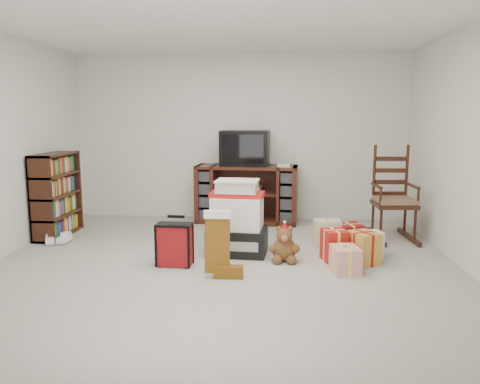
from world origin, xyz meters
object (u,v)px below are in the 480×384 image
at_px(red_suitcase, 175,244).
at_px(crt_television, 245,148).
at_px(sneaker_pair, 57,240).
at_px(rocking_chair, 393,206).
at_px(tv_stand, 247,194).
at_px(gift_pile, 237,222).
at_px(santa_figurine, 247,232).
at_px(mrs_claus_figurine, 216,222).
at_px(bookshelf, 57,196).
at_px(gift_cluster, 349,244).
at_px(teddy_bear, 284,246).

xyz_separation_m(red_suitcase, crt_television, (0.60, 2.17, 0.87)).
distance_m(red_suitcase, sneaker_pair, 1.81).
bearing_deg(rocking_chair, crt_television, 154.30).
height_order(tv_stand, gift_pile, tv_stand).
bearing_deg(sneaker_pair, gift_pile, -20.41).
bearing_deg(gift_pile, rocking_chair, 28.14).
xyz_separation_m(santa_figurine, mrs_claus_figurine, (-0.42, 0.38, 0.03)).
relative_size(bookshelf, mrs_claus_figurine, 1.69).
bearing_deg(rocking_chair, gift_cluster, -131.20).
xyz_separation_m(bookshelf, sneaker_pair, (0.17, -0.41, -0.48)).
relative_size(gift_pile, red_suitcase, 1.57).
bearing_deg(crt_television, mrs_claus_figurine, -100.77).
bearing_deg(santa_figurine, sneaker_pair, 177.62).
distance_m(red_suitcase, teddy_bear, 1.18).
relative_size(santa_figurine, crt_television, 0.78).
distance_m(santa_figurine, sneaker_pair, 2.38).
height_order(gift_pile, red_suitcase, gift_pile).
distance_m(rocking_chair, teddy_bear, 1.82).
distance_m(santa_figurine, mrs_claus_figurine, 0.56).
bearing_deg(tv_stand, crt_television, 135.37).
height_order(rocking_chair, santa_figurine, rocking_chair).
xyz_separation_m(bookshelf, mrs_claus_figurine, (2.13, -0.13, -0.28)).
bearing_deg(gift_cluster, teddy_bear, -162.05).
bearing_deg(teddy_bear, rocking_chair, 38.27).
height_order(gift_pile, gift_cluster, gift_pile).
height_order(teddy_bear, mrs_claus_figurine, mrs_claus_figurine).
xyz_separation_m(tv_stand, teddy_bear, (0.53, -1.89, -0.25)).
height_order(red_suitcase, santa_figurine, santa_figurine).
bearing_deg(crt_television, sneaker_pair, -144.20).
bearing_deg(rocking_chair, bookshelf, 179.35).
bearing_deg(sneaker_pair, crt_television, 18.21).
relative_size(bookshelf, gift_pile, 1.31).
bearing_deg(bookshelf, teddy_bear, -17.06).
relative_size(tv_stand, gift_cluster, 1.29).
xyz_separation_m(bookshelf, rocking_chair, (4.39, 0.20, -0.10)).
relative_size(teddy_bear, crt_television, 0.54).
distance_m(bookshelf, gift_pile, 2.53).
distance_m(tv_stand, gift_cluster, 2.10).
xyz_separation_m(red_suitcase, mrs_claus_figurine, (0.31, 1.02, 0.02)).
distance_m(mrs_claus_figurine, sneaker_pair, 1.99).
distance_m(tv_stand, mrs_claus_figurine, 1.17).
bearing_deg(red_suitcase, bookshelf, 150.76).
bearing_deg(santa_figurine, mrs_claus_figurine, 137.61).
height_order(red_suitcase, crt_television, crt_television).
distance_m(rocking_chair, gift_pile, 2.13).
bearing_deg(rocking_chair, sneaker_pair, -174.97).
xyz_separation_m(bookshelf, gift_cluster, (3.70, -0.68, -0.39)).
xyz_separation_m(tv_stand, gift_pile, (-0.01, -1.64, -0.06)).
relative_size(sneaker_pair, crt_television, 0.45).
relative_size(red_suitcase, gift_cluster, 0.45).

